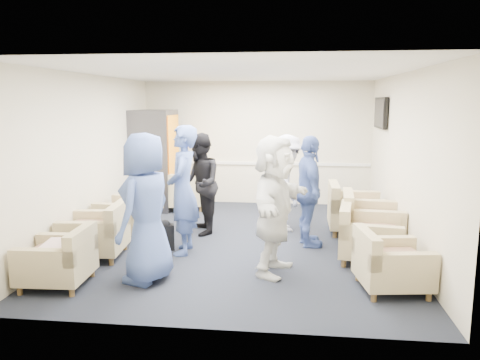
# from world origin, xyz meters

# --- Properties ---
(floor) EXTENTS (6.00, 6.00, 0.00)m
(floor) POSITION_xyz_m (0.00, 0.00, 0.00)
(floor) COLOR black
(floor) RESTS_ON ground
(ceiling) EXTENTS (6.00, 6.00, 0.00)m
(ceiling) POSITION_xyz_m (0.00, 0.00, 2.70)
(ceiling) COLOR silver
(ceiling) RESTS_ON back_wall
(back_wall) EXTENTS (5.00, 0.02, 2.70)m
(back_wall) POSITION_xyz_m (0.00, 3.00, 1.35)
(back_wall) COLOR beige
(back_wall) RESTS_ON floor
(front_wall) EXTENTS (5.00, 0.02, 2.70)m
(front_wall) POSITION_xyz_m (0.00, -3.00, 1.35)
(front_wall) COLOR beige
(front_wall) RESTS_ON floor
(left_wall) EXTENTS (0.02, 6.00, 2.70)m
(left_wall) POSITION_xyz_m (-2.50, 0.00, 1.35)
(left_wall) COLOR beige
(left_wall) RESTS_ON floor
(right_wall) EXTENTS (0.02, 6.00, 2.70)m
(right_wall) POSITION_xyz_m (2.50, 0.00, 1.35)
(right_wall) COLOR beige
(right_wall) RESTS_ON floor
(chair_rail) EXTENTS (4.98, 0.04, 0.06)m
(chair_rail) POSITION_xyz_m (0.00, 2.98, 0.90)
(chair_rail) COLOR silver
(chair_rail) RESTS_ON back_wall
(tv) EXTENTS (0.10, 1.00, 0.58)m
(tv) POSITION_xyz_m (2.44, 1.80, 2.05)
(tv) COLOR black
(tv) RESTS_ON right_wall
(armchair_left_near) EXTENTS (0.81, 0.81, 0.62)m
(armchair_left_near) POSITION_xyz_m (-2.02, -2.08, 0.31)
(armchair_left_near) COLOR tan
(armchair_left_near) RESTS_ON floor
(armchair_left_mid) EXTENTS (0.91, 0.91, 0.68)m
(armchair_left_mid) POSITION_xyz_m (-2.00, -0.99, 0.34)
(armchair_left_mid) COLOR tan
(armchair_left_mid) RESTS_ON floor
(armchair_left_far) EXTENTS (0.92, 0.92, 0.68)m
(armchair_left_far) POSITION_xyz_m (-1.93, 0.17, 0.34)
(armchair_left_far) COLOR tan
(armchair_left_far) RESTS_ON floor
(armchair_right_near) EXTENTS (0.89, 0.89, 0.63)m
(armchair_right_near) POSITION_xyz_m (1.97, -1.78, 0.31)
(armchair_right_near) COLOR tan
(armchair_right_near) RESTS_ON floor
(armchair_right_midnear) EXTENTS (0.97, 0.97, 0.68)m
(armchair_right_midnear) POSITION_xyz_m (1.87, -0.72, 0.34)
(armchair_right_midnear) COLOR tan
(armchair_right_midnear) RESTS_ON floor
(armchair_right_midfar) EXTENTS (0.98, 0.98, 0.73)m
(armchair_right_midfar) POSITION_xyz_m (2.00, -0.01, 0.36)
(armchair_right_midfar) COLOR tan
(armchair_right_midfar) RESTS_ON floor
(armchair_right_far) EXTENTS (0.93, 0.93, 0.73)m
(armchair_right_far) POSITION_xyz_m (1.85, 0.77, 0.36)
(armchair_right_far) COLOR tan
(armchair_right_far) RESTS_ON floor
(armchair_corner) EXTENTS (1.04, 1.04, 0.68)m
(armchair_corner) POSITION_xyz_m (-1.48, 2.18, 0.34)
(armchair_corner) COLOR tan
(armchair_corner) RESTS_ON floor
(vending_machine) EXTENTS (0.85, 0.99, 2.09)m
(vending_machine) POSITION_xyz_m (-2.09, 2.21, 1.05)
(vending_machine) COLOR #494950
(vending_machine) RESTS_ON floor
(backpack) EXTENTS (0.32, 0.27, 0.47)m
(backpack) POSITION_xyz_m (-1.13, -0.53, 0.24)
(backpack) COLOR black
(backpack) RESTS_ON floor
(pillow) EXTENTS (0.43, 0.53, 0.14)m
(pillow) POSITION_xyz_m (-2.02, -2.08, 0.48)
(pillow) COLOR beige
(pillow) RESTS_ON armchair_left_near
(person_front_left) EXTENTS (0.83, 1.05, 1.89)m
(person_front_left) POSITION_xyz_m (-1.00, -1.79, 0.95)
(person_front_left) COLOR #40579A
(person_front_left) RESTS_ON floor
(person_mid_left) EXTENTS (0.51, 0.73, 1.92)m
(person_mid_left) POSITION_xyz_m (-0.81, -0.64, 0.96)
(person_mid_left) COLOR #40579A
(person_mid_left) RESTS_ON floor
(person_back_left) EXTENTS (0.89, 1.01, 1.74)m
(person_back_left) POSITION_xyz_m (-0.77, 0.41, 0.87)
(person_back_left) COLOR black
(person_back_left) RESTS_ON floor
(person_back_right) EXTENTS (0.86, 1.21, 1.70)m
(person_back_right) POSITION_xyz_m (0.71, 0.80, 0.85)
(person_back_right) COLOR silver
(person_back_right) RESTS_ON floor
(person_mid_right) EXTENTS (0.60, 1.08, 1.75)m
(person_mid_right) POSITION_xyz_m (1.07, -0.08, 0.87)
(person_mid_right) COLOR #40579A
(person_mid_right) RESTS_ON floor
(person_front_right) EXTENTS (0.95, 1.79, 1.84)m
(person_front_right) POSITION_xyz_m (0.58, -1.33, 0.92)
(person_front_right) COLOR silver
(person_front_right) RESTS_ON floor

